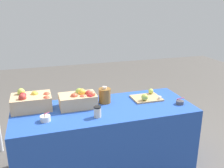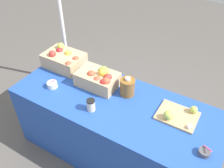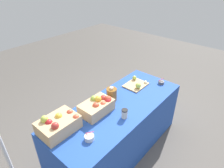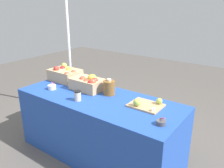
{
  "view_description": "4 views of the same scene",
  "coord_description": "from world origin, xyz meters",
  "px_view_note": "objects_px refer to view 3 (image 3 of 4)",
  "views": [
    {
      "loc": [
        -0.65,
        -2.35,
        1.81
      ],
      "look_at": [
        0.08,
        -0.02,
        1.0
      ],
      "focal_mm": 40.16,
      "sensor_mm": 36.0,
      "label": 1
    },
    {
      "loc": [
        0.77,
        -1.35,
        2.22
      ],
      "look_at": [
        -0.02,
        -0.01,
        0.94
      ],
      "focal_mm": 38.67,
      "sensor_mm": 36.0,
      "label": 2
    },
    {
      "loc": [
        -1.5,
        -1.19,
        2.21
      ],
      "look_at": [
        -0.03,
        0.07,
        1.04
      ],
      "focal_mm": 31.2,
      "sensor_mm": 36.0,
      "label": 3
    },
    {
      "loc": [
        1.52,
        -1.82,
        1.74
      ],
      "look_at": [
        0.17,
        0.02,
        0.93
      ],
      "focal_mm": 37.16,
      "sensor_mm": 36.0,
      "label": 4
    }
  ],
  "objects_px": {
    "sample_bowl_mid": "(161,82)",
    "cider_jug": "(112,94)",
    "apple_crate_middle": "(98,106)",
    "cutting_board_front": "(136,84)",
    "sample_bowl_near": "(89,137)",
    "coffee_cup": "(125,114)",
    "apple_crate_left": "(59,124)"
  },
  "relations": [
    {
      "from": "sample_bowl_mid",
      "to": "cider_jug",
      "type": "distance_m",
      "value": 0.83
    },
    {
      "from": "apple_crate_middle",
      "to": "sample_bowl_mid",
      "type": "distance_m",
      "value": 1.1
    },
    {
      "from": "cutting_board_front",
      "to": "sample_bowl_mid",
      "type": "distance_m",
      "value": 0.37
    },
    {
      "from": "cutting_board_front",
      "to": "cider_jug",
      "type": "distance_m",
      "value": 0.5
    },
    {
      "from": "sample_bowl_mid",
      "to": "sample_bowl_near",
      "type": "bearing_deg",
      "value": 179.39
    },
    {
      "from": "apple_crate_middle",
      "to": "coffee_cup",
      "type": "bearing_deg",
      "value": -68.09
    },
    {
      "from": "cutting_board_front",
      "to": "coffee_cup",
      "type": "distance_m",
      "value": 0.72
    },
    {
      "from": "apple_crate_middle",
      "to": "apple_crate_left",
      "type": "bearing_deg",
      "value": 169.9
    },
    {
      "from": "cutting_board_front",
      "to": "sample_bowl_mid",
      "type": "height_order",
      "value": "cutting_board_front"
    },
    {
      "from": "apple_crate_left",
      "to": "cider_jug",
      "type": "bearing_deg",
      "value": -3.91
    },
    {
      "from": "apple_crate_left",
      "to": "sample_bowl_mid",
      "type": "xyz_separation_m",
      "value": [
        1.55,
        -0.34,
        -0.06
      ]
    },
    {
      "from": "apple_crate_middle",
      "to": "cider_jug",
      "type": "relative_size",
      "value": 2.07
    },
    {
      "from": "sample_bowl_near",
      "to": "cider_jug",
      "type": "relative_size",
      "value": 0.56
    },
    {
      "from": "sample_bowl_near",
      "to": "apple_crate_left",
      "type": "bearing_deg",
      "value": 109.51
    },
    {
      "from": "apple_crate_middle",
      "to": "sample_bowl_mid",
      "type": "height_order",
      "value": "apple_crate_middle"
    },
    {
      "from": "coffee_cup",
      "to": "apple_crate_left",
      "type": "bearing_deg",
      "value": 147.21
    },
    {
      "from": "cutting_board_front",
      "to": "apple_crate_middle",
      "type": "bearing_deg",
      "value": 179.29
    },
    {
      "from": "cutting_board_front",
      "to": "sample_bowl_mid",
      "type": "relative_size",
      "value": 3.77
    },
    {
      "from": "apple_crate_left",
      "to": "cutting_board_front",
      "type": "distance_m",
      "value": 1.27
    },
    {
      "from": "apple_crate_left",
      "to": "cider_jug",
      "type": "distance_m",
      "value": 0.77
    },
    {
      "from": "sample_bowl_near",
      "to": "cider_jug",
      "type": "xyz_separation_m",
      "value": [
        0.66,
        0.28,
        0.06
      ]
    },
    {
      "from": "cider_jug",
      "to": "coffee_cup",
      "type": "xyz_separation_m",
      "value": [
        -0.17,
        -0.34,
        -0.03
      ]
    },
    {
      "from": "apple_crate_middle",
      "to": "cider_jug",
      "type": "bearing_deg",
      "value": 6.55
    },
    {
      "from": "apple_crate_middle",
      "to": "cutting_board_front",
      "type": "distance_m",
      "value": 0.78
    },
    {
      "from": "apple_crate_left",
      "to": "sample_bowl_near",
      "type": "height_order",
      "value": "apple_crate_left"
    },
    {
      "from": "apple_crate_middle",
      "to": "sample_bowl_mid",
      "type": "bearing_deg",
      "value": -13.6
    },
    {
      "from": "sample_bowl_mid",
      "to": "cutting_board_front",
      "type": "bearing_deg",
      "value": 138.69
    },
    {
      "from": "apple_crate_left",
      "to": "cutting_board_front",
      "type": "relative_size",
      "value": 1.23
    },
    {
      "from": "cider_jug",
      "to": "coffee_cup",
      "type": "distance_m",
      "value": 0.38
    },
    {
      "from": "cutting_board_front",
      "to": "sample_bowl_near",
      "type": "xyz_separation_m",
      "value": [
        -1.15,
        -0.23,
        0.0
      ]
    },
    {
      "from": "apple_crate_middle",
      "to": "sample_bowl_near",
      "type": "xyz_separation_m",
      "value": [
        -0.37,
        -0.24,
        -0.06
      ]
    },
    {
      "from": "apple_crate_left",
      "to": "coffee_cup",
      "type": "xyz_separation_m",
      "value": [
        0.6,
        -0.39,
        -0.03
      ]
    }
  ]
}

